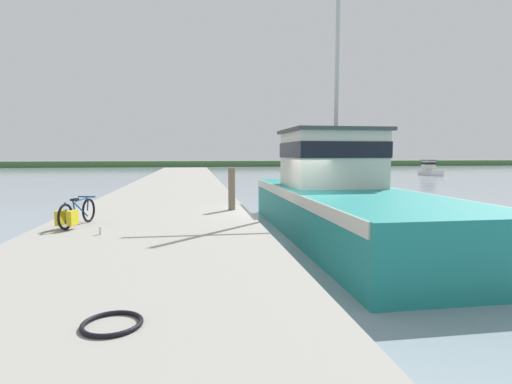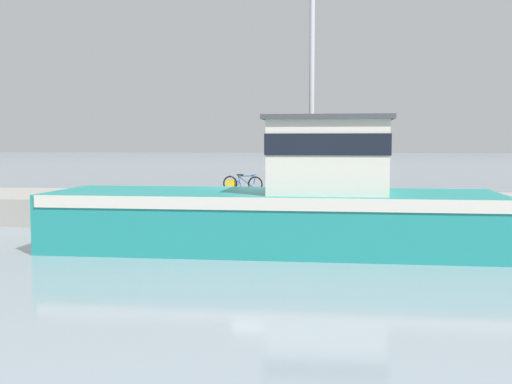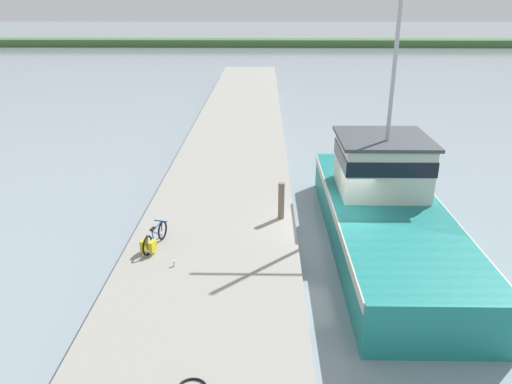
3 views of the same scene
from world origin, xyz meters
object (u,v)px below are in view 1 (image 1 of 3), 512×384
bicycle_touring (74,214)px  water_bottle_on_curb (100,230)px  boat_white_moored (429,169)px  fishing_boat_main (339,197)px  mooring_post (232,189)px

bicycle_touring → water_bottle_on_curb: (0.82, -1.03, -0.22)m
boat_white_moored → bicycle_touring: 49.00m
fishing_boat_main → mooring_post: (-3.65, -0.39, 0.36)m
bicycle_touring → water_bottle_on_curb: bearing=-37.9°
boat_white_moored → water_bottle_on_curb: boat_white_moored is taller
fishing_boat_main → mooring_post: size_ratio=10.71×
fishing_boat_main → boat_white_moored: (24.78, 34.00, -0.50)m
fishing_boat_main → bicycle_touring: fishing_boat_main is taller
water_bottle_on_curb → fishing_boat_main: bearing=29.0°
mooring_post → water_bottle_on_curb: mooring_post is taller
fishing_boat_main → bicycle_touring: (-7.64, -2.75, 0.01)m
fishing_boat_main → water_bottle_on_curb: (-6.82, -3.78, -0.21)m
bicycle_touring → mooring_post: bearing=44.2°
bicycle_touring → boat_white_moored: bearing=62.2°
water_bottle_on_curb → bicycle_touring: bearing=128.5°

